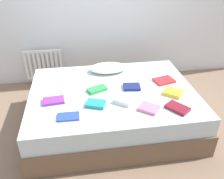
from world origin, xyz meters
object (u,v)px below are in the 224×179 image
(textbook_navy, at_px, (132,87))
(textbook_pink, at_px, (149,108))
(textbook_blue, at_px, (68,117))
(textbook_green, at_px, (97,89))
(textbook_white, at_px, (124,100))
(textbook_red, at_px, (164,80))
(textbook_teal, at_px, (96,104))
(textbook_purple, at_px, (54,101))
(textbook_maroon, at_px, (177,108))
(bed, at_px, (113,107))
(textbook_yellow, at_px, (173,93))
(radiator, at_px, (44,65))
(pillow, at_px, (108,68))

(textbook_navy, bearing_deg, textbook_pink, -72.80)
(textbook_pink, height_order, textbook_blue, textbook_pink)
(textbook_navy, distance_m, textbook_green, 0.42)
(textbook_white, height_order, textbook_red, textbook_white)
(textbook_green, height_order, textbook_red, textbook_green)
(textbook_navy, height_order, textbook_teal, textbook_teal)
(textbook_purple, distance_m, textbook_blue, 0.35)
(textbook_blue, xyz_separation_m, textbook_maroon, (1.14, -0.03, 0.01))
(bed, xyz_separation_m, textbook_white, (0.09, -0.26, 0.28))
(textbook_navy, relative_size, textbook_green, 0.91)
(textbook_pink, xyz_separation_m, textbook_blue, (-0.84, -0.01, -0.01))
(bed, height_order, textbook_yellow, textbook_yellow)
(textbook_pink, relative_size, textbook_red, 0.80)
(radiator, height_order, textbook_purple, radiator)
(textbook_blue, bearing_deg, textbook_purple, 119.10)
(textbook_pink, bearing_deg, textbook_yellow, 72.08)
(pillow, bearing_deg, textbook_blue, -119.18)
(textbook_navy, height_order, textbook_red, textbook_navy)
(bed, height_order, radiator, radiator)
(textbook_red, relative_size, textbook_maroon, 1.04)
(pillow, relative_size, textbook_blue, 2.26)
(textbook_navy, xyz_separation_m, textbook_white, (-0.15, -0.27, 0.01))
(bed, xyz_separation_m, textbook_blue, (-0.52, -0.46, 0.26))
(textbook_purple, bearing_deg, textbook_teal, -22.43)
(textbook_green, bearing_deg, radiator, 98.78)
(textbook_red, bearing_deg, bed, 174.54)
(textbook_green, distance_m, textbook_blue, 0.58)
(pillow, relative_size, textbook_red, 2.05)
(textbook_navy, bearing_deg, textbook_red, 19.92)
(textbook_navy, distance_m, textbook_teal, 0.56)
(textbook_pink, height_order, textbook_teal, textbook_teal)
(bed, bearing_deg, textbook_white, -70.64)
(textbook_yellow, bearing_deg, bed, -155.15)
(pillow, distance_m, textbook_pink, 1.01)
(textbook_purple, xyz_separation_m, textbook_navy, (0.92, 0.16, 0.00))
(textbook_purple, height_order, textbook_green, textbook_green)
(textbook_teal, relative_size, textbook_maroon, 0.86)
(textbook_white, xyz_separation_m, textbook_maroon, (0.53, -0.23, -0.01))
(textbook_green, height_order, textbook_white, textbook_white)
(radiator, bearing_deg, bed, -52.13)
(textbook_green, bearing_deg, textbook_white, -68.74)
(bed, distance_m, radiator, 1.52)
(bed, bearing_deg, pillow, 88.20)
(textbook_purple, distance_m, textbook_green, 0.53)
(bed, bearing_deg, radiator, 127.87)
(radiator, height_order, textbook_maroon, radiator)
(textbook_green, xyz_separation_m, textbook_yellow, (0.87, -0.21, 0.00))
(textbook_purple, bearing_deg, textbook_navy, 4.52)
(textbook_pink, xyz_separation_m, textbook_white, (-0.23, 0.19, 0.01))
(textbook_teal, bearing_deg, textbook_white, 25.08)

